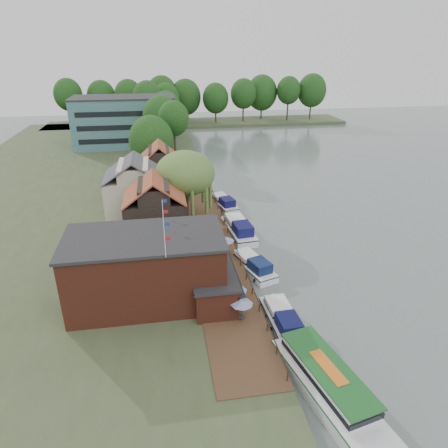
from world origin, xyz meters
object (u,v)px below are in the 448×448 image
umbrella_1 (235,296)px  umbrella_3 (223,265)px  pub (167,267)px  cottage_a (155,207)px  cottage_b (135,185)px  umbrella_4 (226,246)px  umbrella_0 (242,310)px  hotel_block (125,121)px  cruiser_1 (252,263)px  willow (186,186)px  umbrella_2 (226,286)px  tour_boat (331,386)px  cottage_c (160,167)px  cruiser_0 (283,317)px  cruiser_2 (239,227)px  cruiser_3 (223,201)px  swan (289,352)px

umbrella_1 → umbrella_3: same height
pub → cottage_a: cottage_a is taller
cottage_b → umbrella_4: bearing=-55.9°
umbrella_0 → pub: bearing=143.0°
hotel_block → umbrella_0: size_ratio=10.69×
cottage_b → cruiser_1: (14.20, -19.59, -4.19)m
willow → umbrella_2: willow is taller
umbrella_3 → tour_boat: size_ratio=0.18×
hotel_block → cottage_a: bearing=-82.9°
umbrella_4 → tour_boat: 22.89m
pub → umbrella_4: (7.44, 8.11, -2.36)m
cottage_c → cruiser_0: cottage_c is taller
umbrella_0 → umbrella_2: same height
umbrella_0 → umbrella_4: bearing=86.7°
cottage_a → umbrella_4: (8.44, -6.89, -2.96)m
umbrella_3 → tour_boat: umbrella_3 is taller
umbrella_1 → cruiser_2: (4.02, 18.24, -1.02)m
pub → cottage_c: size_ratio=2.35×
pub → cruiser_1: bearing=27.9°
cottage_b → tour_boat: size_ratio=0.74×
pub → cruiser_0: (10.70, -5.25, -3.57)m
hotel_block → cruiser_0: size_ratio=2.82×
cottage_a → tour_boat: (12.72, -29.37, -3.85)m
cottage_a → cruiser_1: size_ratio=0.96×
cottage_b → tour_boat: (15.72, -39.37, -3.85)m
hotel_block → cruiser_3: (18.10, -44.57, -6.09)m
willow → swan: willow is taller
umbrella_1 → tour_boat: (5.22, -11.61, -0.88)m
umbrella_4 → cruiser_3: umbrella_4 is taller
hotel_block → umbrella_0: hotel_block is taller
umbrella_2 → umbrella_4: same height
pub → cruiser_3: bearing=69.1°
cottage_a → cottage_c: 19.03m
hotel_block → cruiser_2: 58.83m
pub → umbrella_3: bearing=28.9°
cottage_a → cottage_b: 10.44m
pub → cottage_a: 15.05m
cruiser_1 → swan: cruiser_1 is taller
cruiser_0 → swan: cruiser_0 is taller
umbrella_4 → cruiser_1: bearing=-44.3°
umbrella_2 → cruiser_0: umbrella_2 is taller
cottage_a → umbrella_1: size_ratio=3.62×
umbrella_1 → cruiser_3: size_ratio=0.27×
pub → umbrella_2: (5.93, -0.94, -2.36)m
umbrella_3 → swan: bearing=-73.3°
willow → cottage_b: bearing=146.3°
umbrella_2 → umbrella_3: 4.46m
hotel_block → swan: (18.12, -80.08, -6.93)m
umbrella_4 → cottage_c: bearing=106.0°
hotel_block → umbrella_2: 73.43m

